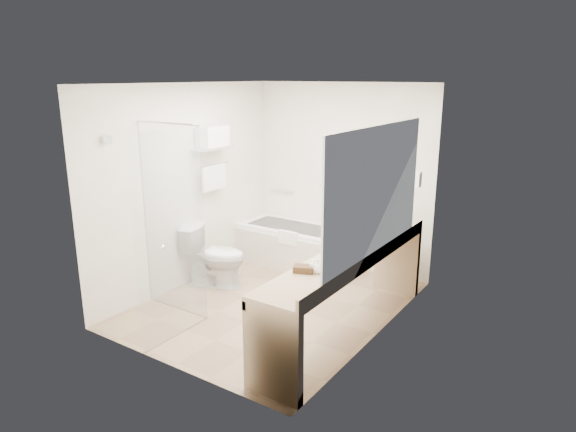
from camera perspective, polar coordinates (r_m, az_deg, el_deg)
The scene contains 25 objects.
floor at distance 6.08m, azimuth -1.59°, elevation -9.75°, with size 3.20×3.20×0.00m, color #9E8261.
ceiling at distance 5.51m, azimuth -1.79°, elevation 14.51°, with size 2.60×3.20×0.10m, color silver.
wall_back at distance 7.00m, azimuth 5.94°, elevation 4.33°, with size 2.60×0.10×2.50m, color white.
wall_front at distance 4.51m, azimuth -13.57°, elevation -2.27°, with size 2.60×0.10×2.50m, color white.
wall_left at distance 6.49m, azimuth -11.10°, elevation 3.24°, with size 0.10×3.20×2.50m, color white.
wall_right at distance 5.05m, azimuth 10.44°, elevation -0.20°, with size 0.10×3.20×2.50m, color white.
bathtub at distance 7.19m, azimuth 0.85°, elevation -3.33°, with size 1.60×0.73×0.59m.
grab_bar_short at distance 7.51m, azimuth -0.68°, elevation 2.83°, with size 0.03×0.03×0.40m, color silver.
grab_bar_long at distance 6.99m, azimuth 5.43°, elevation 4.32°, with size 0.03×0.03×0.60m, color silver.
shower_enclosure at distance 5.44m, azimuth -12.80°, elevation -1.20°, with size 0.96×0.91×2.11m.
towel_shelf at distance 6.57m, azimuth -8.36°, elevation 7.97°, with size 0.24×0.55×0.81m.
vanity_counter at distance 5.22m, azimuth 6.66°, elevation -6.57°, with size 0.55×2.70×0.95m.
sink at distance 5.49m, azimuth 8.92°, elevation -3.56°, with size 0.40×0.52×0.14m, color white.
faucet at distance 5.40m, azimuth 10.37°, elevation -2.72°, with size 0.03×0.03×0.14m, color silver.
mirror at distance 4.84m, azimuth 9.78°, elevation 2.84°, with size 0.02×2.00×1.20m, color #B8BCC5.
hairdryer_unit at distance 5.97m, azimuth 14.14°, elevation 3.98°, with size 0.08×0.10×0.18m, color white.
toilet at distance 6.53m, azimuth -8.13°, elevation -4.43°, with size 0.44×0.79×0.77m, color white.
amenity_basket at distance 4.70m, azimuth 1.74°, elevation -5.89°, with size 0.18×0.12×0.06m, color #4E321B.
soap_bottle_a at distance 4.69m, azimuth 2.87°, elevation -5.95°, with size 0.06×0.13×0.06m, color white.
soap_bottle_b at distance 4.67m, azimuth 3.33°, elevation -5.74°, with size 0.11×0.13×0.11m, color white.
water_bottle_left at distance 5.84m, azimuth 10.59°, elevation -1.13°, with size 0.07×0.07×0.22m.
water_bottle_mid at distance 5.90m, azimuth 11.03°, elevation -1.19°, with size 0.05×0.05×0.17m.
water_bottle_right at distance 5.90m, azimuth 10.10°, elevation -1.03°, with size 0.06×0.06×0.20m.
drinking_glass_near at distance 5.69m, azimuth 9.78°, elevation -2.11°, with size 0.07×0.07×0.09m, color silver.
drinking_glass_far at distance 5.57m, azimuth 8.01°, elevation -2.45°, with size 0.07×0.07×0.08m, color silver.
Camera 1 is at (3.20, -4.48, 2.59)m, focal length 32.00 mm.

